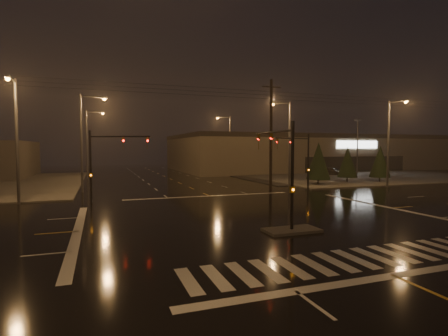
{
  "coord_description": "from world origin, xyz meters",
  "views": [
    {
      "loc": [
        -9.8,
        -20.44,
        4.55
      ],
      "look_at": [
        -0.69,
        5.03,
        3.0
      ],
      "focal_mm": 28.0,
      "sensor_mm": 36.0,
      "label": 1
    }
  ],
  "objects": [
    {
      "name": "ground",
      "position": [
        0.0,
        0.0,
        0.0
      ],
      "size": [
        140.0,
        140.0,
        0.0
      ],
      "primitive_type": "plane",
      "color": "black",
      "rests_on": "ground"
    },
    {
      "name": "sidewalk_ne",
      "position": [
        30.0,
        30.0,
        0.06
      ],
      "size": [
        36.0,
        36.0,
        0.12
      ],
      "primitive_type": "cube",
      "color": "#43413C",
      "rests_on": "ground"
    },
    {
      "name": "median_island",
      "position": [
        0.0,
        -4.0,
        0.07
      ],
      "size": [
        3.0,
        1.6,
        0.15
      ],
      "primitive_type": "cube",
      "color": "#43413C",
      "rests_on": "ground"
    },
    {
      "name": "crosswalk",
      "position": [
        0.0,
        -9.0,
        0.01
      ],
      "size": [
        15.0,
        2.6,
        0.01
      ],
      "primitive_type": "cube",
      "color": "beige",
      "rests_on": "ground"
    },
    {
      "name": "stop_bar_near",
      "position": [
        0.0,
        -11.0,
        0.01
      ],
      "size": [
        16.0,
        0.5,
        0.01
      ],
      "primitive_type": "cube",
      "color": "beige",
      "rests_on": "ground"
    },
    {
      "name": "stop_bar_far",
      "position": [
        0.0,
        11.0,
        0.01
      ],
      "size": [
        16.0,
        0.5,
        0.01
      ],
      "primitive_type": "cube",
      "color": "beige",
      "rests_on": "ground"
    },
    {
      "name": "parking_lot",
      "position": [
        35.0,
        28.0,
        0.04
      ],
      "size": [
        50.0,
        24.0,
        0.08
      ],
      "primitive_type": "cube",
      "color": "black",
      "rests_on": "ground"
    },
    {
      "name": "retail_building",
      "position": [
        35.0,
        45.99,
        3.84
      ],
      "size": [
        60.2,
        28.3,
        7.2
      ],
      "color": "#6B5D4C",
      "rests_on": "ground"
    },
    {
      "name": "signal_mast_median",
      "position": [
        0.0,
        -3.07,
        3.75
      ],
      "size": [
        0.25,
        4.59,
        6.0
      ],
      "color": "black",
      "rests_on": "ground"
    },
    {
      "name": "signal_mast_ne",
      "position": [
        9.5,
        10.14,
        3.79
      ],
      "size": [
        4.84,
        1.86,
        6.0
      ],
      "color": "black",
      "rests_on": "ground"
    },
    {
      "name": "signal_mast_nw",
      "position": [
        -9.5,
        10.14,
        3.79
      ],
      "size": [
        4.84,
        1.86,
        6.0
      ],
      "color": "black",
      "rests_on": "ground"
    },
    {
      "name": "streetlight_1",
      "position": [
        -11.18,
        18.0,
        5.8
      ],
      "size": [
        2.77,
        0.32,
        10.0
      ],
      "color": "#38383A",
      "rests_on": "ground"
    },
    {
      "name": "streetlight_2",
      "position": [
        -11.18,
        34.0,
        5.8
      ],
      "size": [
        2.77,
        0.32,
        10.0
      ],
      "color": "#38383A",
      "rests_on": "ground"
    },
    {
      "name": "streetlight_3",
      "position": [
        11.18,
        16.0,
        5.8
      ],
      "size": [
        2.77,
        0.32,
        10.0
      ],
      "color": "#38383A",
      "rests_on": "ground"
    },
    {
      "name": "streetlight_4",
      "position": [
        11.18,
        36.0,
        5.8
      ],
      "size": [
        2.77,
        0.32,
        10.0
      ],
      "color": "#38383A",
      "rests_on": "ground"
    },
    {
      "name": "streetlight_5",
      "position": [
        -16.0,
        11.18,
        5.8
      ],
      "size": [
        0.32,
        2.77,
        10.0
      ],
      "color": "#38383A",
      "rests_on": "ground"
    },
    {
      "name": "streetlight_6",
      "position": [
        22.0,
        11.18,
        5.8
      ],
      "size": [
        0.32,
        2.77,
        10.0
      ],
      "color": "#38383A",
      "rests_on": "ground"
    },
    {
      "name": "utility_pole_1",
      "position": [
        8.0,
        14.0,
        6.13
      ],
      "size": [
        2.2,
        0.32,
        12.0
      ],
      "color": "black",
      "rests_on": "ground"
    },
    {
      "name": "conifer_0",
      "position": [
        15.63,
        16.08,
        2.99
      ],
      "size": [
        2.94,
        2.94,
        5.29
      ],
      "color": "black",
      "rests_on": "ground"
    },
    {
      "name": "conifer_1",
      "position": [
        21.03,
        17.36,
        2.72
      ],
      "size": [
        2.59,
        2.59,
        4.75
      ],
      "color": "black",
      "rests_on": "ground"
    },
    {
      "name": "conifer_2",
      "position": [
        25.15,
        15.99,
        2.8
      ],
      "size": [
        2.69,
        2.69,
        4.91
      ],
      "color": "black",
      "rests_on": "ground"
    },
    {
      "name": "car_parked",
      "position": [
        26.62,
        28.01,
        0.7
      ],
      "size": [
        3.55,
        4.4,
        1.41
      ],
      "primitive_type": "imported",
      "rotation": [
        0.0,
        0.0,
        0.54
      ],
      "color": "black",
      "rests_on": "ground"
    }
  ]
}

